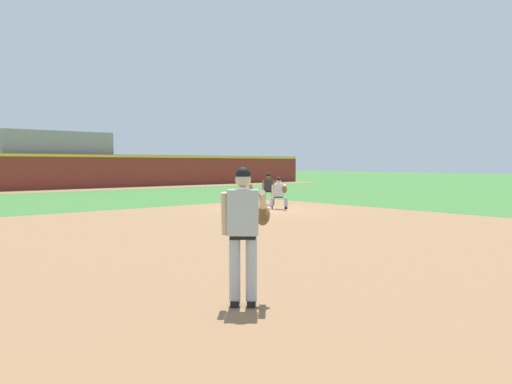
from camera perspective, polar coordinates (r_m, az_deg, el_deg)
ground_plane at (r=20.48m, az=1.12°, el=-2.04°), size 160.00×160.00×0.00m
infield_dirt_patch at (r=13.60m, az=0.48°, el=-4.74°), size 18.00×18.00×0.01m
warning_track_strip at (r=37.73m, az=-19.75°, el=0.22°), size 48.00×3.20×0.01m
first_base_bag at (r=20.48m, az=1.12°, el=-1.91°), size 0.38×0.38×0.09m
baseball at (r=17.00m, az=1.22°, el=-3.01°), size 0.07×0.07×0.07m
pitcher at (r=6.63m, az=-1.34°, el=-4.06°), size 0.85×0.55×1.86m
first_baseman at (r=20.73m, az=2.67°, el=0.05°), size 0.74×1.08×1.34m
baserunner at (r=19.25m, az=-1.25°, el=-0.02°), size 0.54×0.65×1.46m
umpire at (r=22.96m, az=1.44°, el=0.52°), size 0.67×0.67×1.46m
outfield_wall at (r=39.55m, az=-20.84°, el=2.34°), size 48.00×0.54×2.60m
stadium_seating_block at (r=41.88m, az=-22.04°, el=3.47°), size 8.23×3.35×4.35m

